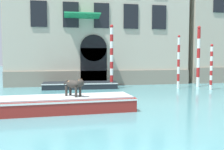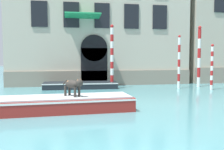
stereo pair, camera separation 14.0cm
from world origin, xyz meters
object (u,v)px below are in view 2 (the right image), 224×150
mooring_pole_1 (212,67)px  boat_foreground (45,104)px  boat_moored_near_palazzo (80,85)px  dog_on_deck (73,84)px  mooring_pole_3 (179,62)px  mooring_pole_4 (199,56)px  mooring_pole_0 (112,57)px

mooring_pole_1 → boat_foreground: bearing=-153.5°
boat_moored_near_palazzo → mooring_pole_1: (9.15, -2.40, 1.39)m
dog_on_deck → mooring_pole_3: bearing=89.3°
boat_foreground → mooring_pole_4: bearing=30.6°
boat_foreground → mooring_pole_0: bearing=57.3°
boat_foreground → dog_on_deck: bearing=-6.6°
mooring_pole_0 → boat_foreground: bearing=-119.7°
boat_moored_near_palazzo → mooring_pole_0: bearing=-10.2°
boat_foreground → boat_moored_near_palazzo: 8.21m
mooring_pole_0 → mooring_pole_4: (6.86, -0.09, 0.02)m
dog_on_deck → mooring_pole_3: size_ratio=0.25×
mooring_pole_0 → mooring_pole_1: (6.86, -1.92, -0.72)m
boat_moored_near_palazzo → mooring_pole_4: mooring_pole_4 is taller
mooring_pole_1 → mooring_pole_4: 1.97m
boat_foreground → mooring_pole_4: 13.51m
boat_moored_near_palazzo → mooring_pole_3: 7.50m
boat_foreground → mooring_pole_1: 12.51m
boat_moored_near_palazzo → mooring_pole_3: mooring_pole_3 is taller
mooring_pole_1 → mooring_pole_3: 2.30m
boat_foreground → mooring_pole_3: 11.47m
mooring_pole_0 → mooring_pole_3: bearing=-9.0°
dog_on_deck → boat_moored_near_palazzo: dog_on_deck is taller
boat_moored_near_palazzo → mooring_pole_1: bearing=-12.9°
mooring_pole_0 → mooring_pole_1: mooring_pole_0 is taller
dog_on_deck → mooring_pole_3: (7.94, 6.78, 0.81)m
mooring_pole_0 → mooring_pole_4: 6.86m
boat_foreground → mooring_pole_0: 8.85m
boat_foreground → mooring_pole_0: size_ratio=1.65×
mooring_pole_4 → dog_on_deck: bearing=-143.0°
mooring_pole_1 → mooring_pole_4: mooring_pole_4 is taller
boat_foreground → mooring_pole_3: size_ratio=1.97×
boat_moored_near_palazzo → mooring_pole_4: (9.15, -0.58, 2.13)m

